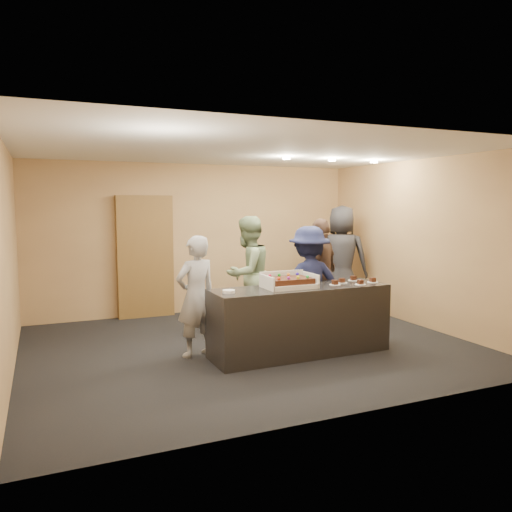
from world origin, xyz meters
The scene contains 17 objects.
room centered at (0.00, 0.00, 1.35)m, with size 6.04×6.00×2.70m.
serving_counter centered at (0.46, -0.60, 0.45)m, with size 2.40×0.70×0.90m, color black.
storage_cabinet centered at (-0.98, 2.41, 1.06)m, with size 0.97×0.15×2.13m, color brown.
cake_box centered at (0.30, -0.57, 0.95)m, with size 0.66×0.46×0.19m.
sheet_cake centered at (0.30, -0.60, 1.00)m, with size 0.56×0.39×0.11m.
plate_stack centered at (-0.56, -0.66, 0.92)m, with size 0.15×0.15×0.04m, color white.
slice_a centered at (0.96, -0.65, 0.92)m, with size 0.15×0.15×0.07m.
slice_b centered at (1.14, -0.55, 0.92)m, with size 0.15×0.15×0.07m.
slice_c centered at (1.29, -0.77, 0.92)m, with size 0.15×0.15×0.07m.
slice_d centered at (1.41, -0.43, 0.92)m, with size 0.15×0.15×0.07m.
slice_e centered at (1.56, -0.68, 0.92)m, with size 0.15×0.15×0.07m.
person_server_grey centered at (-0.82, -0.15, 0.79)m, with size 0.58×0.38×1.58m, color #98989C.
person_sage_man centered at (0.30, 0.81, 0.90)m, with size 0.87×0.68×1.80m, color gray.
person_navy_man centered at (0.88, -0.09, 0.83)m, with size 1.08×0.62×1.67m, color #1A1F46.
person_brown_extra centered at (1.50, 0.62, 0.88)m, with size 1.03×0.43×1.75m, color brown.
person_dark_suit centered at (2.42, 1.44, 0.98)m, with size 0.96×0.62×1.96m, color #252429.
ceiling_spotlights centered at (1.60, 0.50, 2.67)m, with size 1.72×0.12×0.03m.
Camera 1 is at (-2.63, -6.31, 1.99)m, focal length 35.00 mm.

